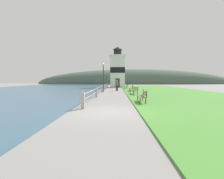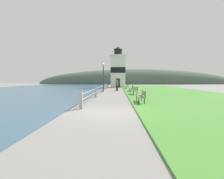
{
  "view_description": "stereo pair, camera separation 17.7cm",
  "coord_description": "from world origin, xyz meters",
  "px_view_note": "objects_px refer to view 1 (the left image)",
  "views": [
    {
      "loc": [
        0.44,
        -8.92,
        1.67
      ],
      "look_at": [
        -0.19,
        15.9,
        0.3
      ],
      "focal_mm": 28.0,
      "sensor_mm": 36.0,
      "label": 1
    },
    {
      "loc": [
        0.62,
        -8.91,
        1.67
      ],
      "look_at": [
        -0.19,
        15.9,
        0.3
      ],
      "focal_mm": 28.0,
      "sensor_mm": 36.0,
      "label": 2
    }
  ],
  "objects_px": {
    "park_bench_near": "(143,96)",
    "park_bench_midway": "(135,90)",
    "park_bench_far": "(131,88)",
    "park_bench_by_lighthouse": "(127,86)",
    "person_strolling": "(117,85)",
    "lamp_post": "(103,72)",
    "lighthouse": "(118,70)"
  },
  "relations": [
    {
      "from": "park_bench_far",
      "to": "person_strolling",
      "type": "height_order",
      "value": "person_strolling"
    },
    {
      "from": "park_bench_far",
      "to": "person_strolling",
      "type": "bearing_deg",
      "value": -30.4
    },
    {
      "from": "park_bench_midway",
      "to": "lamp_post",
      "type": "bearing_deg",
      "value": -55.79
    },
    {
      "from": "park_bench_midway",
      "to": "lighthouse",
      "type": "height_order",
      "value": "lighthouse"
    },
    {
      "from": "lighthouse",
      "to": "person_strolling",
      "type": "height_order",
      "value": "lighthouse"
    },
    {
      "from": "park_bench_midway",
      "to": "park_bench_by_lighthouse",
      "type": "height_order",
      "value": "same"
    },
    {
      "from": "park_bench_midway",
      "to": "park_bench_near",
      "type": "bearing_deg",
      "value": 81.24
    },
    {
      "from": "park_bench_near",
      "to": "park_bench_far",
      "type": "distance_m",
      "value": 12.55
    },
    {
      "from": "park_bench_far",
      "to": "person_strolling",
      "type": "xyz_separation_m",
      "value": [
        -2.1,
        1.35,
        0.34
      ]
    },
    {
      "from": "person_strolling",
      "to": "park_bench_far",
      "type": "bearing_deg",
      "value": -103.75
    },
    {
      "from": "park_bench_near",
      "to": "park_bench_far",
      "type": "relative_size",
      "value": 1.1
    },
    {
      "from": "park_bench_near",
      "to": "park_bench_midway",
      "type": "relative_size",
      "value": 1.07
    },
    {
      "from": "park_bench_near",
      "to": "park_bench_by_lighthouse",
      "type": "bearing_deg",
      "value": -87.91
    },
    {
      "from": "park_bench_far",
      "to": "park_bench_by_lighthouse",
      "type": "height_order",
      "value": "same"
    },
    {
      "from": "person_strolling",
      "to": "lighthouse",
      "type": "bearing_deg",
      "value": 18.26
    },
    {
      "from": "park_bench_by_lighthouse",
      "to": "person_strolling",
      "type": "height_order",
      "value": "person_strolling"
    },
    {
      "from": "park_bench_midway",
      "to": "park_bench_far",
      "type": "height_order",
      "value": "same"
    },
    {
      "from": "park_bench_near",
      "to": "park_bench_by_lighthouse",
      "type": "distance_m",
      "value": 19.9
    },
    {
      "from": "park_bench_by_lighthouse",
      "to": "person_strolling",
      "type": "bearing_deg",
      "value": 68.37
    },
    {
      "from": "park_bench_midway",
      "to": "lighthouse",
      "type": "xyz_separation_m",
      "value": [
        -1.77,
        20.65,
        3.51
      ]
    },
    {
      "from": "park_bench_far",
      "to": "park_bench_by_lighthouse",
      "type": "distance_m",
      "value": 7.36
    },
    {
      "from": "park_bench_by_lighthouse",
      "to": "lighthouse",
      "type": "distance_m",
      "value": 8.54
    },
    {
      "from": "park_bench_near",
      "to": "person_strolling",
      "type": "relative_size",
      "value": 1.23
    },
    {
      "from": "person_strolling",
      "to": "lamp_post",
      "type": "relative_size",
      "value": 0.41
    },
    {
      "from": "park_bench_far",
      "to": "lighthouse",
      "type": "xyz_separation_m",
      "value": [
        -1.91,
        14.97,
        3.51
      ]
    },
    {
      "from": "park_bench_near",
      "to": "person_strolling",
      "type": "bearing_deg",
      "value": -80.42
    },
    {
      "from": "park_bench_near",
      "to": "lamp_post",
      "type": "relative_size",
      "value": 0.5
    },
    {
      "from": "park_bench_midway",
      "to": "person_strolling",
      "type": "height_order",
      "value": "person_strolling"
    },
    {
      "from": "park_bench_by_lighthouse",
      "to": "lighthouse",
      "type": "xyz_separation_m",
      "value": [
        -1.64,
        7.61,
        3.51
      ]
    },
    {
      "from": "park_bench_midway",
      "to": "person_strolling",
      "type": "distance_m",
      "value": 7.31
    },
    {
      "from": "lighthouse",
      "to": "lamp_post",
      "type": "bearing_deg",
      "value": -97.05
    },
    {
      "from": "park_bench_far",
      "to": "lamp_post",
      "type": "bearing_deg",
      "value": 22.57
    }
  ]
}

